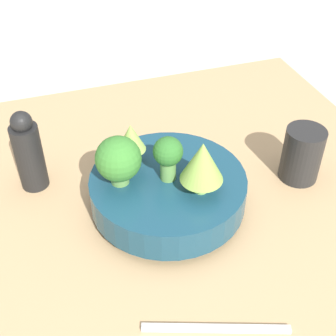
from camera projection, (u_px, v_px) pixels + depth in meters
The scene contains 10 objects.
ground_plane at pixel (159, 236), 0.78m from camera, with size 6.00×6.00×0.00m, color beige.
table at pixel (159, 227), 0.77m from camera, with size 0.93×0.89×0.05m.
bowl at pixel (168, 191), 0.75m from camera, with size 0.25×0.25×0.06m.
broccoli_floret_center at pixel (168, 155), 0.70m from camera, with size 0.05×0.05×0.08m.
romanesco_piece_far at pixel (131, 140), 0.73m from camera, with size 0.05×0.05×0.08m.
romanesco_piece_near at pixel (202, 162), 0.67m from camera, with size 0.06×0.06×0.09m.
broccoli_floret_left at pixel (118, 160), 0.70m from camera, with size 0.07×0.07×0.08m.
cup at pixel (302, 154), 0.80m from camera, with size 0.07×0.07×0.10m.
pepper_mill at pixel (28, 152), 0.77m from camera, with size 0.05×0.05×0.15m.
fork at pixel (216, 328), 0.60m from camera, with size 0.18×0.07×0.01m.
Camera 1 is at (-0.15, -0.51, 0.59)m, focal length 50.00 mm.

